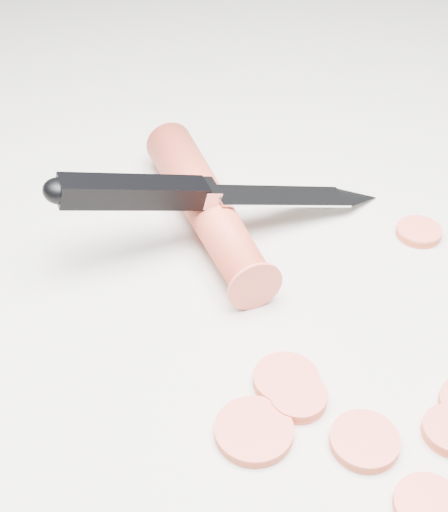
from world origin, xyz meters
TOP-DOWN VIEW (x-y plane):
  - ground at (0.00, 0.00)m, footprint 2.40×2.40m
  - carrot at (-0.00, 0.11)m, footprint 0.07×0.17m
  - carrot_slice_0 at (-0.04, -0.03)m, footprint 0.04×0.04m
  - carrot_slice_1 at (-0.04, -0.09)m, footprint 0.04×0.04m
  - carrot_slice_2 at (-0.05, -0.05)m, footprint 0.03×0.03m
  - carrot_slice_5 at (-0.08, -0.05)m, footprint 0.04×0.04m
  - carrot_slice_6 at (-0.04, -0.13)m, footprint 0.03×0.03m
  - carrot_slice_7 at (0.11, 0.02)m, footprint 0.03×0.03m
  - kitchen_knife at (0.01, 0.09)m, footprint 0.23×0.08m

SIDE VIEW (x-z plane):
  - ground at x=0.00m, z-range 0.00..0.00m
  - carrot_slice_6 at x=-0.04m, z-range 0.00..0.01m
  - carrot_slice_5 at x=-0.08m, z-range 0.00..0.01m
  - carrot_slice_1 at x=-0.04m, z-range 0.00..0.01m
  - carrot_slice_7 at x=0.11m, z-range 0.00..0.01m
  - carrot_slice_0 at x=-0.04m, z-range 0.00..0.01m
  - carrot_slice_2 at x=-0.05m, z-range 0.00..0.01m
  - carrot at x=0.00m, z-range 0.00..0.03m
  - kitchen_knife at x=0.01m, z-range 0.00..0.07m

